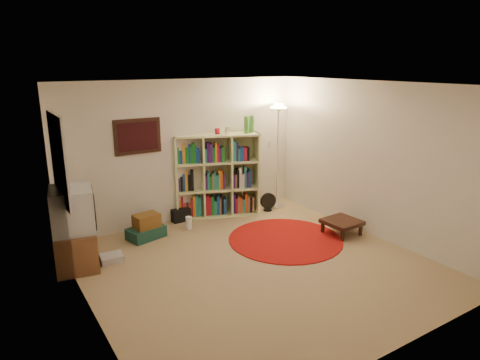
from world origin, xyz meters
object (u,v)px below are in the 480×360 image
Objects in this scene: bookshelf at (216,177)px; floor_lamp at (278,122)px; tv_stand at (75,229)px; side_table at (342,222)px; suitcase at (146,233)px; floor_fan at (268,202)px.

floor_lamp is at bearing 9.47° from bookshelf.
tv_stand is 2.00× the size of side_table.
floor_lamp reaches higher than side_table.
bookshelf is 0.91× the size of floor_lamp.
bookshelf is at bearing -0.48° from suitcase.
floor_fan reaches higher than side_table.
tv_stand is 1.32m from suitcase.
side_table is (2.81, -1.59, 0.12)m from suitcase.
suitcase is (1.16, 0.43, -0.46)m from tv_stand.
tv_stand is at bearing 163.66° from side_table.
suitcase is at bearing 30.35° from tv_stand.
floor_lamp is 4.09m from tv_stand.
floor_fan reaches higher than suitcase.
bookshelf reaches higher than suitcase.
floor_lamp is 3.55× the size of side_table.
side_table is at bearing -69.50° from floor_fan.
suitcase is at bearing -171.48° from floor_fan.
suitcase is 1.13× the size of side_table.
tv_stand is 4.14m from side_table.
floor_fan is 0.62× the size of side_table.
floor_fan is (0.95, -0.35, -0.56)m from bookshelf.
suitcase is at bearing 150.50° from side_table.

